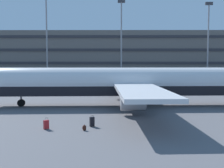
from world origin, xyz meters
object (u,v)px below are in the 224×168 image
Objects in this scene: suitcase_black at (46,124)px; suitcase_silver at (92,121)px; airliner at (127,83)px; backpack_purple at (84,128)px.

suitcase_silver is (3.61, 0.95, 0.04)m from suitcase_black.
suitcase_silver is at bearing -107.06° from airliner.
suitcase_black is 1.89× the size of backpack_purple.
airliner is at bearing 72.53° from backpack_purple.
suitcase_black is 0.99× the size of suitcase_silver.
suitcase_black is at bearing -120.21° from airliner.
backpack_purple is (-3.92, -12.46, -2.59)m from airliner.
suitcase_silver is at bearing 14.80° from suitcase_black.
airliner is at bearing 59.79° from suitcase_black.
suitcase_black is at bearing 172.51° from backpack_purple.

